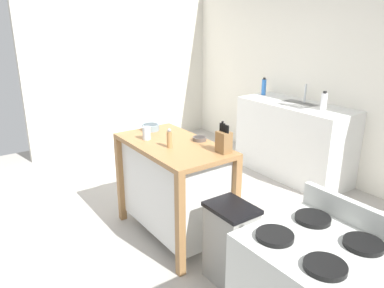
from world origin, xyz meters
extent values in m
plane|color=#ADA8A0|center=(0.00, 0.00, 0.00)|extent=(5.87, 5.87, 0.00)
cube|color=silver|center=(0.00, 2.33, 1.30)|extent=(4.87, 0.10, 2.60)
cube|color=silver|center=(-2.44, 0.87, 1.30)|extent=(0.10, 2.93, 2.60)
cube|color=#9E7042|center=(0.20, 0.04, 0.86)|extent=(1.10, 0.61, 0.04)
cube|color=silver|center=(0.20, 0.04, 0.47)|extent=(1.00, 0.51, 0.74)
cube|color=#9E7042|center=(-0.31, -0.23, 0.42)|extent=(0.06, 0.06, 0.84)
cube|color=#9E7042|center=(0.72, -0.23, 0.42)|extent=(0.06, 0.06, 0.84)
cube|color=#9E7042|center=(-0.31, 0.31, 0.42)|extent=(0.06, 0.06, 0.84)
cube|color=#9E7042|center=(0.72, 0.31, 0.42)|extent=(0.06, 0.06, 0.84)
cube|color=olive|center=(0.63, 0.24, 0.97)|extent=(0.11, 0.09, 0.17)
cylinder|color=black|center=(0.59, 0.24, 1.08)|extent=(0.02, 0.02, 0.06)
cylinder|color=black|center=(0.61, 0.24, 1.09)|extent=(0.02, 0.02, 0.08)
cylinder|color=black|center=(0.63, 0.24, 1.09)|extent=(0.02, 0.02, 0.07)
cylinder|color=black|center=(0.66, 0.24, 1.08)|extent=(0.02, 0.02, 0.06)
cylinder|color=black|center=(0.68, 0.24, 1.08)|extent=(0.02, 0.02, 0.06)
cylinder|color=gray|center=(-0.23, 0.07, 0.91)|extent=(0.16, 0.16, 0.06)
cylinder|color=#49555B|center=(-0.23, 0.07, 0.94)|extent=(0.13, 0.13, 0.01)
cylinder|color=#564C47|center=(0.29, 0.26, 0.90)|extent=(0.12, 0.12, 0.03)
cylinder|color=#342D2A|center=(0.29, 0.26, 0.91)|extent=(0.10, 0.10, 0.01)
cylinder|color=silver|center=(-0.01, -0.10, 0.94)|extent=(0.07, 0.07, 0.11)
cylinder|color=#AD7F4C|center=(0.29, -0.04, 0.95)|extent=(0.04, 0.04, 0.14)
sphere|color=#99999E|center=(0.29, -0.04, 1.03)|extent=(0.03, 0.03, 0.03)
cube|color=gray|center=(0.99, 0.03, 0.30)|extent=(0.34, 0.26, 0.60)
cube|color=black|center=(0.99, 0.03, 0.61)|extent=(0.36, 0.28, 0.03)
cube|color=silver|center=(-0.09, 1.98, 0.46)|extent=(1.43, 0.60, 0.92)
cube|color=silver|center=(-0.09, 1.96, 0.90)|extent=(0.44, 0.36, 0.03)
cylinder|color=#B7BCC1|center=(-0.09, 2.12, 1.03)|extent=(0.02, 0.02, 0.22)
cylinder|color=white|center=(0.29, 1.96, 1.01)|extent=(0.07, 0.07, 0.19)
cylinder|color=black|center=(0.29, 1.96, 1.12)|extent=(0.04, 0.04, 0.02)
cylinder|color=blue|center=(-0.70, 2.04, 1.02)|extent=(0.06, 0.06, 0.20)
cylinder|color=black|center=(-0.70, 2.04, 1.13)|extent=(0.04, 0.04, 0.02)
cube|color=silver|center=(1.89, 0.05, 0.98)|extent=(0.60, 0.04, 0.12)
cylinder|color=black|center=(1.75, -0.37, 0.93)|extent=(0.18, 0.18, 0.02)
cylinder|color=black|center=(2.03, -0.37, 0.93)|extent=(0.18, 0.18, 0.02)
cylinder|color=black|center=(1.75, -0.09, 0.93)|extent=(0.18, 0.18, 0.02)
cylinder|color=black|center=(2.03, -0.09, 0.93)|extent=(0.18, 0.18, 0.02)
camera|label=1|loc=(2.78, -1.58, 1.91)|focal=35.21mm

